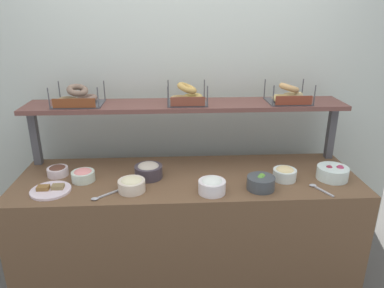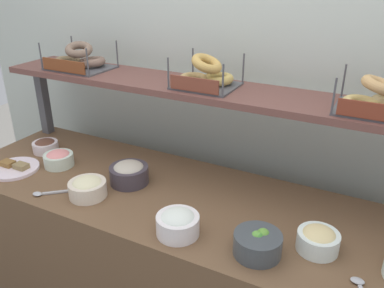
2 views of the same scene
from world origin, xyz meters
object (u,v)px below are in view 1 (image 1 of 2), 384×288
bowl_veggie_mix (261,182)px  bowl_chocolate_spread (58,171)px  bowl_tuna_salad (149,170)px  bowl_potato_salad (132,184)px  bowl_egg_salad (285,173)px  bagel_basket_plain (288,96)px  bowl_cream_cheese (212,185)px  bagel_basket_poppy (78,98)px  bowl_lox_spread (83,175)px  serving_plate_white (51,190)px  serving_spoon_by_edge (318,188)px  serving_spoon_near_plate (101,197)px  bowl_beet_salad (333,173)px  bagel_basket_sesame (187,97)px

bowl_veggie_mix → bowl_chocolate_spread: bearing=168.5°
bowl_tuna_salad → bowl_potato_salad: bearing=-116.5°
bowl_egg_salad → bagel_basket_plain: 0.55m
bowl_tuna_salad → bagel_basket_plain: size_ratio=0.63×
bowl_cream_cheese → bagel_basket_poppy: 1.08m
bowl_lox_spread → serving_plate_white: bearing=-139.9°
bowl_cream_cheese → serving_spoon_by_edge: (0.65, 0.01, -0.04)m
serving_spoon_near_plate → bowl_potato_salad: bearing=24.0°
bowl_beet_salad → bagel_basket_poppy: bagel_basket_poppy is taller
bowl_egg_salad → serving_spoon_near_plate: (-1.14, -0.18, -0.04)m
bowl_beet_salad → bagel_basket_sesame: bearing=159.5°
bowl_egg_salad → bowl_veggie_mix: bearing=-147.3°
bowl_tuna_salad → bowl_potato_salad: (-0.09, -0.18, -0.01)m
bowl_veggie_mix → bowl_potato_salad: (-0.78, 0.02, 0.00)m
serving_plate_white → bagel_basket_poppy: size_ratio=0.75×
bowl_chocolate_spread → bagel_basket_poppy: bagel_basket_poppy is taller
bowl_veggie_mix → bagel_basket_poppy: bearing=158.5°
bowl_egg_salad → bowl_lox_spread: bowl_egg_salad is taller
serving_plate_white → bagel_basket_poppy: bearing=75.2°
bowl_potato_salad → bowl_egg_salad: bearing=5.9°
bowl_veggie_mix → bowl_potato_salad: size_ratio=1.03×
bowl_chocolate_spread → serving_spoon_by_edge: bearing=-9.9°
bowl_beet_salad → serving_spoon_near_plate: bowl_beet_salad is taller
bowl_chocolate_spread → serving_spoon_by_edge: size_ratio=0.83×
bowl_veggie_mix → bagel_basket_sesame: (-0.43, 0.46, 0.43)m
bowl_tuna_salad → serving_spoon_near_plate: bearing=-135.4°
bowl_veggie_mix → bagel_basket_sesame: size_ratio=0.62×
bowl_tuna_salad → serving_spoon_near_plate: bowl_tuna_salad is taller
bowl_lox_spread → bagel_basket_poppy: (-0.05, 0.28, 0.44)m
bowl_cream_cheese → bowl_tuna_salad: bearing=149.2°
bowl_chocolate_spread → bagel_basket_plain: bearing=6.9°
bowl_potato_salad → bagel_basket_sesame: 0.71m
bowl_egg_salad → bowl_chocolate_spread: 1.49m
bowl_cream_cheese → serving_spoon_by_edge: size_ratio=1.01×
serving_spoon_by_edge → bagel_basket_plain: (-0.08, 0.48, 0.47)m
bowl_cream_cheese → serving_plate_white: 0.97m
serving_plate_white → serving_spoon_near_plate: bearing=-16.4°
bowl_egg_salad → serving_spoon_by_edge: 0.22m
serving_plate_white → serving_spoon_near_plate: serving_plate_white is taller
bowl_tuna_salad → bagel_basket_poppy: size_ratio=0.56×
bowl_lox_spread → bowl_cream_cheese: 0.83m
bowl_lox_spread → bagel_basket_poppy: bagel_basket_poppy is taller
bowl_veggie_mix → serving_plate_white: bearing=178.4°
bowl_lox_spread → serving_spoon_near_plate: 0.28m
serving_spoon_by_edge → bowl_beet_salad: bearing=42.5°
bowl_veggie_mix → serving_spoon_near_plate: bowl_veggie_mix is taller
bowl_egg_salad → serving_plate_white: bowl_egg_salad is taller
bowl_cream_cheese → serving_spoon_near_plate: bearing=-177.7°
serving_spoon_by_edge → bagel_basket_plain: size_ratio=0.57×
serving_plate_white → serving_spoon_by_edge: size_ratio=1.46×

